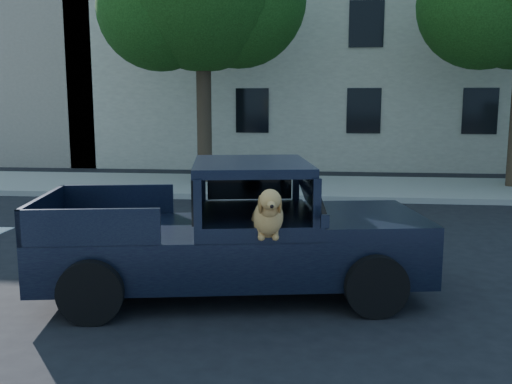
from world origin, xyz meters
The scene contains 5 objects.
ground centered at (0.00, 0.00, 0.00)m, with size 120.00×120.00×0.00m, color black.
far_sidewalk centered at (0.00, 9.20, 0.07)m, with size 60.00×4.00×0.15m, color gray.
lane_stripes centered at (2.00, 3.40, 0.01)m, with size 21.60×0.14×0.01m, color silver, non-canonical shape.
building_main centered at (3.00, 16.50, 4.50)m, with size 26.00×6.00×9.00m, color beige.
pickup_truck centered at (-1.79, 0.06, 0.61)m, with size 5.27×2.89×1.79m.
Camera 1 is at (-0.61, -7.28, 2.60)m, focal length 40.00 mm.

